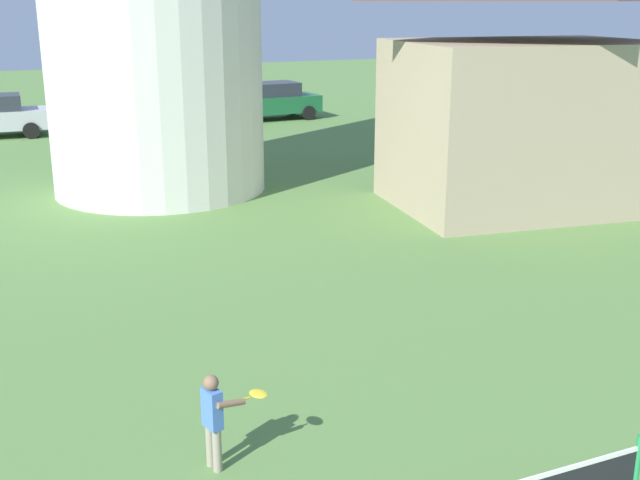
{
  "coord_description": "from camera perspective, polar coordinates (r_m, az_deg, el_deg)",
  "views": [
    {
      "loc": [
        -3.42,
        -2.3,
        4.95
      ],
      "look_at": [
        -0.43,
        4.44,
        2.71
      ],
      "focal_mm": 44.79,
      "sensor_mm": 36.0,
      "label": 1
    }
  ],
  "objects": [
    {
      "name": "player_far",
      "position": [
        8.89,
        -7.52,
        -12.33
      ],
      "size": [
        0.74,
        0.37,
        1.12
      ],
      "color": "#9E937F",
      "rests_on": "ground_plane"
    },
    {
      "name": "parked_car_blue",
      "position": [
        33.31,
        -13.09,
        9.28
      ],
      "size": [
        3.97,
        1.91,
        1.56
      ],
      "color": "#334C99",
      "rests_on": "ground_plane"
    },
    {
      "name": "parked_car_green",
      "position": [
        34.46,
        -3.6,
        9.92
      ],
      "size": [
        4.24,
        2.03,
        1.56
      ],
      "color": "#1E6638",
      "rests_on": "ground_plane"
    },
    {
      "name": "chapel",
      "position": [
        20.11,
        14.49,
        11.58
      ],
      "size": [
        6.84,
        5.4,
        7.6
      ],
      "color": "tan",
      "rests_on": "ground_plane"
    }
  ]
}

